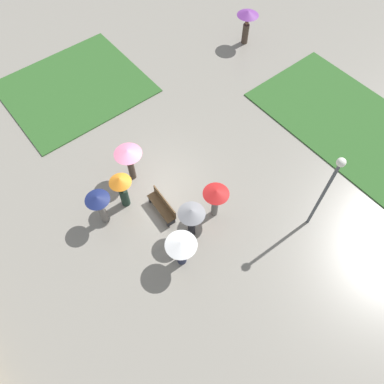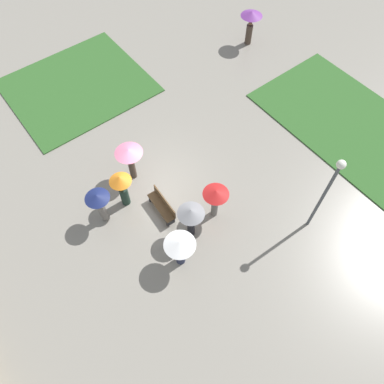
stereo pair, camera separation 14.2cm
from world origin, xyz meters
name	(u,v)px [view 1 (the left image)]	position (x,y,z in m)	size (l,w,h in m)	color
ground_plane	(158,185)	(0.00, 0.00, 0.00)	(90.00, 90.00, 0.00)	gray
lawn_patch_near	(75,87)	(-7.68, 0.21, 0.03)	(6.15, 6.88, 0.06)	#2D5B26
lawn_patch_far	(360,130)	(3.57, 9.45, 0.03)	(10.58, 5.39, 0.06)	#2D5B26
park_bench	(163,206)	(1.18, -0.59, 0.46)	(1.62, 0.52, 0.90)	brown
lamp_post	(328,185)	(5.33, 3.77, 2.76)	(0.32, 0.32, 4.28)	#474C51
crowd_person_grey	(192,216)	(2.71, -0.29, 1.46)	(1.05, 1.05, 1.90)	black
crowd_person_red	(216,196)	(2.59, 1.01, 1.38)	(1.04, 1.04, 1.78)	slate
crowd_person_navy	(99,203)	(0.00, -2.69, 1.33)	(0.97, 0.97, 1.81)	slate
crowd_person_pink	(129,156)	(-1.07, -0.59, 1.48)	(1.17, 1.17, 1.88)	#47382D
crowd_person_orange	(122,187)	(-0.13, -1.58, 1.29)	(0.90, 0.90, 1.90)	#1E3328
crowd_person_white	(181,247)	(3.41, -1.33, 1.29)	(1.18, 1.18, 1.72)	#282D47
lone_walker_mid_plaza	(247,19)	(-4.87, 9.71, 1.44)	(1.19, 1.19, 1.95)	#47382D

